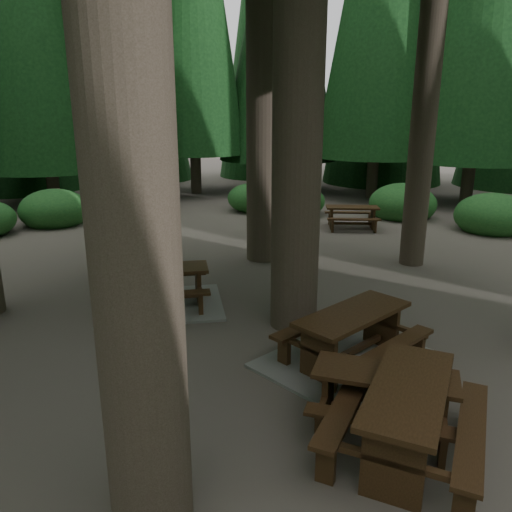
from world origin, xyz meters
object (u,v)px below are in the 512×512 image
picnic_table_a (352,346)px  picnic_table_c (161,293)px  picnic_table_d (352,214)px  picnic_table_f (384,391)px  picnic_table_e (407,409)px

picnic_table_a → picnic_table_c: 4.10m
picnic_table_a → picnic_table_d: 9.42m
picnic_table_a → picnic_table_f: picnic_table_a is taller
picnic_table_d → picnic_table_f: bearing=-95.0°
picnic_table_c → picnic_table_f: (1.17, -5.11, 0.21)m
picnic_table_d → picnic_table_f: size_ratio=1.00×
picnic_table_f → picnic_table_a: bearing=111.2°
picnic_table_d → picnic_table_e: 11.47m
picnic_table_f → picnic_table_e: bearing=-59.6°
picnic_table_a → picnic_table_d: picnic_table_a is taller
picnic_table_a → picnic_table_c: bearing=101.3°
picnic_table_a → picnic_table_c: (-1.83, 3.67, -0.03)m
picnic_table_c → picnic_table_f: bearing=-58.5°
picnic_table_c → picnic_table_f: picnic_table_c is taller
picnic_table_c → picnic_table_e: (1.02, -5.62, 0.30)m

